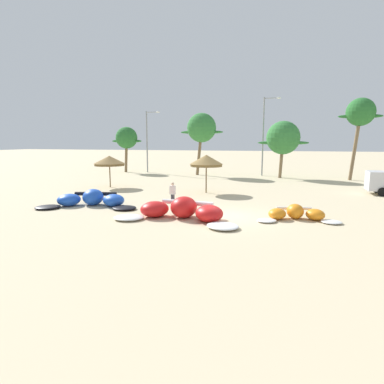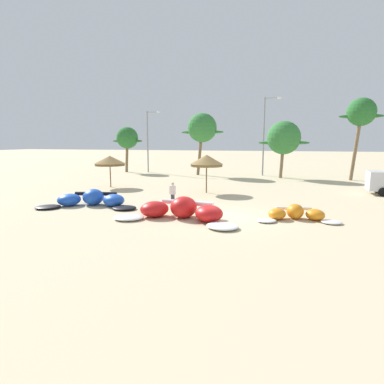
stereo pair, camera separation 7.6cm
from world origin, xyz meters
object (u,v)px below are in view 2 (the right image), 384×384
at_px(kite_left_of_center, 296,214).
at_px(beach_umbrella_middle, 207,161).
at_px(person_near_kites, 173,195).
at_px(palm_left, 202,128).
at_px(beach_umbrella_near_van, 110,161).
at_px(palm_leftmost, 127,138).
at_px(palm_center_left, 361,113).
at_px(lamppost_west, 149,138).
at_px(kite_far_left, 91,200).
at_px(kite_left, 181,211).
at_px(palm_left_of_gap, 284,138).
at_px(lamppost_west_center, 265,132).

xyz_separation_m(kite_left_of_center, beach_umbrella_middle, (-6.78, 7.82, 2.33)).
xyz_separation_m(person_near_kites, palm_left, (-3.07, 20.26, 4.98)).
distance_m(beach_umbrella_near_van, palm_leftmost, 15.21).
distance_m(palm_center_left, lamppost_west, 25.63).
xyz_separation_m(kite_far_left, kite_left_of_center, (12.78, -0.38, -0.10)).
xyz_separation_m(palm_leftmost, palm_center_left, (28.29, -2.14, 2.52)).
bearing_deg(kite_left, lamppost_west, 116.47).
bearing_deg(beach_umbrella_near_van, lamppost_west, 99.08).
relative_size(palm_leftmost, palm_center_left, 0.70).
height_order(beach_umbrella_middle, palm_left_of_gap, palm_left_of_gap).
height_order(palm_left, palm_left_of_gap, palm_left).
distance_m(kite_left_of_center, beach_umbrella_near_van, 18.37).
bearing_deg(palm_center_left, palm_left_of_gap, 177.93).
xyz_separation_m(beach_umbrella_near_van, beach_umbrella_middle, (9.28, -0.84, 0.20)).
height_order(beach_umbrella_middle, lamppost_west_center, lamppost_west_center).
bearing_deg(kite_far_left, beach_umbrella_near_van, 111.60).
height_order(kite_left, person_near_kites, person_near_kites).
xyz_separation_m(palm_leftmost, lamppost_west, (2.93, 0.57, 0.04)).
bearing_deg(person_near_kites, palm_left_of_gap, 71.13).
bearing_deg(beach_umbrella_near_van, kite_left_of_center, -28.33).
distance_m(beach_umbrella_near_van, palm_left, 14.48).
height_order(palm_leftmost, lamppost_west_center, lamppost_west_center).
height_order(kite_far_left, person_near_kites, person_near_kites).
bearing_deg(kite_far_left, palm_left_of_gap, 59.75).
bearing_deg(lamppost_west_center, kite_left, -96.99).
xyz_separation_m(beach_umbrella_middle, lamppost_west_center, (3.77, 15.23, 2.65)).
bearing_deg(palm_left, beach_umbrella_near_van, -112.98).
xyz_separation_m(palm_left_of_gap, palm_center_left, (7.77, -0.28, 2.56)).
xyz_separation_m(kite_far_left, beach_umbrella_middle, (6.00, 7.43, 2.23)).
xyz_separation_m(kite_left, beach_umbrella_near_van, (-10.03, 10.18, 1.98)).
height_order(kite_left, beach_umbrella_near_van, beach_umbrella_near_van).
distance_m(kite_far_left, kite_left, 7.02).
bearing_deg(palm_left, beach_umbrella_middle, -74.70).
relative_size(kite_left, palm_left_of_gap, 1.12).
distance_m(kite_left, palm_left, 24.19).
distance_m(kite_left_of_center, palm_center_left, 22.81).
bearing_deg(lamppost_west_center, palm_leftmost, -179.09).
bearing_deg(palm_left_of_gap, kite_left_of_center, -87.77).
bearing_deg(kite_far_left, palm_leftmost, 110.91).
bearing_deg(person_near_kites, kite_far_left, -169.47).
bearing_deg(beach_umbrella_middle, palm_leftmost, 134.24).
relative_size(palm_leftmost, palm_left_of_gap, 0.95).
bearing_deg(lamppost_west, palm_left, -12.29).
bearing_deg(palm_left_of_gap, beach_umbrella_middle, -114.52).
bearing_deg(person_near_kites, beach_umbrella_middle, 83.72).
distance_m(kite_left, lamppost_west, 28.08).
bearing_deg(lamppost_west, beach_umbrella_middle, -53.16).
xyz_separation_m(palm_left_of_gap, lamppost_west, (-17.59, 2.43, 0.09)).
height_order(kite_left, lamppost_west_center, lamppost_west_center).
bearing_deg(palm_center_left, kite_far_left, -134.29).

